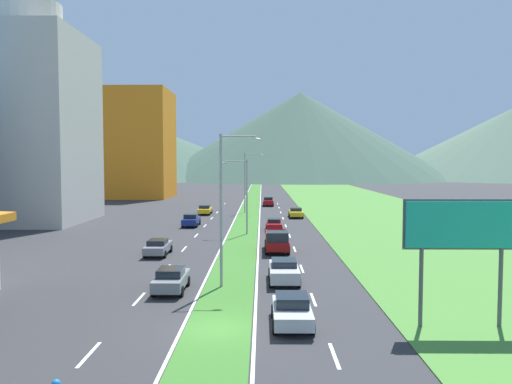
# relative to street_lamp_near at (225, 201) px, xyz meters

# --- Properties ---
(ground_plane) EXTENTS (600.00, 600.00, 0.00)m
(ground_plane) POSITION_rel_street_lamp_near_xyz_m (0.24, -8.09, -5.56)
(ground_plane) COLOR #2D2D30
(grass_median) EXTENTS (3.20, 240.00, 0.06)m
(grass_median) POSITION_rel_street_lamp_near_xyz_m (0.24, 51.91, -5.53)
(grass_median) COLOR #387028
(grass_median) RESTS_ON ground_plane
(grass_verge_right) EXTENTS (24.00, 240.00, 0.06)m
(grass_verge_right) POSITION_rel_street_lamp_near_xyz_m (20.84, 51.91, -5.53)
(grass_verge_right) COLOR #477F33
(grass_verge_right) RESTS_ON ground_plane
(lane_dash_left_2) EXTENTS (0.16, 2.80, 0.01)m
(lane_dash_left_2) POSITION_rel_street_lamp_near_xyz_m (-4.86, -11.21, -5.56)
(lane_dash_left_2) COLOR silver
(lane_dash_left_2) RESTS_ON ground_plane
(lane_dash_left_3) EXTENTS (0.16, 2.80, 0.01)m
(lane_dash_left_3) POSITION_rel_street_lamp_near_xyz_m (-4.86, -2.77, -5.56)
(lane_dash_left_3) COLOR silver
(lane_dash_left_3) RESTS_ON ground_plane
(lane_dash_left_4) EXTENTS (0.16, 2.80, 0.01)m
(lane_dash_left_4) POSITION_rel_street_lamp_near_xyz_m (-4.86, 5.67, -5.56)
(lane_dash_left_4) COLOR silver
(lane_dash_left_4) RESTS_ON ground_plane
(lane_dash_left_5) EXTENTS (0.16, 2.80, 0.01)m
(lane_dash_left_5) POSITION_rel_street_lamp_near_xyz_m (-4.86, 14.12, -5.56)
(lane_dash_left_5) COLOR silver
(lane_dash_left_5) RESTS_ON ground_plane
(lane_dash_left_6) EXTENTS (0.16, 2.80, 0.01)m
(lane_dash_left_6) POSITION_rel_street_lamp_near_xyz_m (-4.86, 22.56, -5.56)
(lane_dash_left_6) COLOR silver
(lane_dash_left_6) RESTS_ON ground_plane
(lane_dash_left_7) EXTENTS (0.16, 2.80, 0.01)m
(lane_dash_left_7) POSITION_rel_street_lamp_near_xyz_m (-4.86, 31.00, -5.56)
(lane_dash_left_7) COLOR silver
(lane_dash_left_7) RESTS_ON ground_plane
(lane_dash_left_8) EXTENTS (0.16, 2.80, 0.01)m
(lane_dash_left_8) POSITION_rel_street_lamp_near_xyz_m (-4.86, 39.44, -5.56)
(lane_dash_left_8) COLOR silver
(lane_dash_left_8) RESTS_ON ground_plane
(lane_dash_left_9) EXTENTS (0.16, 2.80, 0.01)m
(lane_dash_left_9) POSITION_rel_street_lamp_near_xyz_m (-4.86, 47.89, -5.56)
(lane_dash_left_9) COLOR silver
(lane_dash_left_9) RESTS_ON ground_plane
(lane_dash_left_10) EXTENTS (0.16, 2.80, 0.01)m
(lane_dash_left_10) POSITION_rel_street_lamp_near_xyz_m (-4.86, 56.33, -5.56)
(lane_dash_left_10) COLOR silver
(lane_dash_left_10) RESTS_ON ground_plane
(lane_dash_left_11) EXTENTS (0.16, 2.80, 0.01)m
(lane_dash_left_11) POSITION_rel_street_lamp_near_xyz_m (-4.86, 64.77, -5.56)
(lane_dash_left_11) COLOR silver
(lane_dash_left_11) RESTS_ON ground_plane
(lane_dash_right_2) EXTENTS (0.16, 2.80, 0.01)m
(lane_dash_right_2) POSITION_rel_street_lamp_near_xyz_m (5.34, -11.21, -5.56)
(lane_dash_right_2) COLOR silver
(lane_dash_right_2) RESTS_ON ground_plane
(lane_dash_right_3) EXTENTS (0.16, 2.80, 0.01)m
(lane_dash_right_3) POSITION_rel_street_lamp_near_xyz_m (5.34, -2.77, -5.56)
(lane_dash_right_3) COLOR silver
(lane_dash_right_3) RESTS_ON ground_plane
(lane_dash_right_4) EXTENTS (0.16, 2.80, 0.01)m
(lane_dash_right_4) POSITION_rel_street_lamp_near_xyz_m (5.34, 5.67, -5.56)
(lane_dash_right_4) COLOR silver
(lane_dash_right_4) RESTS_ON ground_plane
(lane_dash_right_5) EXTENTS (0.16, 2.80, 0.01)m
(lane_dash_right_5) POSITION_rel_street_lamp_near_xyz_m (5.34, 14.12, -5.56)
(lane_dash_right_5) COLOR silver
(lane_dash_right_5) RESTS_ON ground_plane
(lane_dash_right_6) EXTENTS (0.16, 2.80, 0.01)m
(lane_dash_right_6) POSITION_rel_street_lamp_near_xyz_m (5.34, 22.56, -5.56)
(lane_dash_right_6) COLOR silver
(lane_dash_right_6) RESTS_ON ground_plane
(lane_dash_right_7) EXTENTS (0.16, 2.80, 0.01)m
(lane_dash_right_7) POSITION_rel_street_lamp_near_xyz_m (5.34, 31.00, -5.56)
(lane_dash_right_7) COLOR silver
(lane_dash_right_7) RESTS_ON ground_plane
(lane_dash_right_8) EXTENTS (0.16, 2.80, 0.01)m
(lane_dash_right_8) POSITION_rel_street_lamp_near_xyz_m (5.34, 39.44, -5.56)
(lane_dash_right_8) COLOR silver
(lane_dash_right_8) RESTS_ON ground_plane
(lane_dash_right_9) EXTENTS (0.16, 2.80, 0.01)m
(lane_dash_right_9) POSITION_rel_street_lamp_near_xyz_m (5.34, 47.89, -5.56)
(lane_dash_right_9) COLOR silver
(lane_dash_right_9) RESTS_ON ground_plane
(lane_dash_right_10) EXTENTS (0.16, 2.80, 0.01)m
(lane_dash_right_10) POSITION_rel_street_lamp_near_xyz_m (5.34, 56.33, -5.56)
(lane_dash_right_10) COLOR silver
(lane_dash_right_10) RESTS_ON ground_plane
(lane_dash_right_11) EXTENTS (0.16, 2.80, 0.01)m
(lane_dash_right_11) POSITION_rel_street_lamp_near_xyz_m (5.34, 64.77, -5.56)
(lane_dash_right_11) COLOR silver
(lane_dash_right_11) RESTS_ON ground_plane
(edge_line_median_left) EXTENTS (0.16, 240.00, 0.01)m
(edge_line_median_left) POSITION_rel_street_lamp_near_xyz_m (-1.51, 51.91, -5.56)
(edge_line_median_left) COLOR silver
(edge_line_median_left) RESTS_ON ground_plane
(edge_line_median_right) EXTENTS (0.16, 240.00, 0.01)m
(edge_line_median_right) POSITION_rel_street_lamp_near_xyz_m (1.99, 51.91, -5.56)
(edge_line_median_right) COLOR silver
(edge_line_median_right) RESTS_ON ground_plane
(domed_building) EXTENTS (15.97, 15.97, 36.61)m
(domed_building) POSITION_rel_street_lamp_near_xyz_m (-29.33, 34.90, 9.97)
(domed_building) COLOR #B7B2A8
(domed_building) RESTS_ON ground_plane
(midrise_colored) EXTENTS (16.48, 16.48, 24.27)m
(midrise_colored) POSITION_rel_street_lamp_near_xyz_m (-26.81, 82.19, 6.57)
(midrise_colored) COLOR orange
(midrise_colored) RESTS_ON ground_plane
(hill_far_left) EXTENTS (208.93, 208.93, 40.69)m
(hill_far_left) POSITION_rel_street_lamp_near_xyz_m (-93.25, 244.02, 14.78)
(hill_far_left) COLOR #3D5647
(hill_far_left) RESTS_ON ground_plane
(hill_far_center) EXTENTS (148.31, 148.31, 42.86)m
(hill_far_center) POSITION_rel_street_lamp_near_xyz_m (21.58, 218.96, 15.87)
(hill_far_center) COLOR #3D5647
(hill_far_center) RESTS_ON ground_plane
(street_lamp_near) EXTENTS (2.61, 0.28, 9.79)m
(street_lamp_near) POSITION_rel_street_lamp_near_xyz_m (0.00, 0.00, 0.00)
(street_lamp_near) COLOR #99999E
(street_lamp_near) RESTS_ON ground_plane
(street_lamp_mid) EXTENTS (2.79, 0.31, 8.29)m
(street_lamp_mid) POSITION_rel_street_lamp_near_xyz_m (0.34, 23.47, -0.76)
(street_lamp_mid) COLOR #99999E
(street_lamp_mid) RESTS_ON ground_plane
(street_lamp_far) EXTENTS (3.05, 0.28, 9.47)m
(street_lamp_far) POSITION_rel_street_lamp_near_xyz_m (-0.06, 46.96, -0.11)
(street_lamp_far) COLOR #99999E
(street_lamp_far) RESTS_ON ground_plane
(billboard_roadside) EXTENTS (5.65, 0.28, 6.24)m
(billboard_roadside) POSITION_rel_street_lamp_near_xyz_m (11.93, -7.63, -0.82)
(billboard_roadside) COLOR #4C4C51
(billboard_roadside) RESTS_ON ground_plane
(car_0) EXTENTS (1.96, 4.80, 1.58)m
(car_0) POSITION_rel_street_lamp_near_xyz_m (-6.55, 30.60, -4.77)
(car_0) COLOR navy
(car_0) RESTS_ON ground_plane
(car_1) EXTENTS (2.04, 4.53, 1.49)m
(car_1) POSITION_rel_street_lamp_near_xyz_m (3.81, 1.48, -4.78)
(car_1) COLOR #B2B2B7
(car_1) RESTS_ON ground_plane
(car_2) EXTENTS (1.97, 4.05, 1.63)m
(car_2) POSITION_rel_street_lamp_near_xyz_m (3.48, 59.77, -4.75)
(car_2) COLOR maroon
(car_2) RESTS_ON ground_plane
(car_3) EXTENTS (2.01, 4.33, 1.40)m
(car_3) POSITION_rel_street_lamp_near_xyz_m (7.24, 40.62, -4.84)
(car_3) COLOR yellow
(car_3) RESTS_ON ground_plane
(car_4) EXTENTS (1.98, 4.19, 1.47)m
(car_4) POSITION_rel_street_lamp_near_xyz_m (3.82, -7.32, -4.82)
(car_4) COLOR #B2B2B7
(car_4) RESTS_ON ground_plane
(car_5) EXTENTS (1.90, 4.20, 1.37)m
(car_5) POSITION_rel_street_lamp_near_xyz_m (3.74, 26.86, -4.85)
(car_5) COLOR maroon
(car_5) RESTS_ON ground_plane
(car_6) EXTENTS (1.97, 4.55, 1.46)m
(car_6) POSITION_rel_street_lamp_near_xyz_m (-6.45, 44.74, -4.82)
(car_6) COLOR yellow
(car_6) RESTS_ON ground_plane
(car_8) EXTENTS (1.91, 4.23, 1.47)m
(car_8) POSITION_rel_street_lamp_near_xyz_m (-3.30, -0.96, -4.81)
(car_8) COLOR slate
(car_8) RESTS_ON ground_plane
(car_9) EXTENTS (1.89, 4.45, 1.37)m
(car_9) POSITION_rel_street_lamp_near_xyz_m (-6.63, 11.08, -4.85)
(car_9) COLOR slate
(car_9) RESTS_ON ground_plane
(pickup_truck_0) EXTENTS (2.18, 5.40, 2.00)m
(pickup_truck_0) POSITION_rel_street_lamp_near_xyz_m (3.68, 12.69, -4.58)
(pickup_truck_0) COLOR maroon
(pickup_truck_0) RESTS_ON ground_plane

